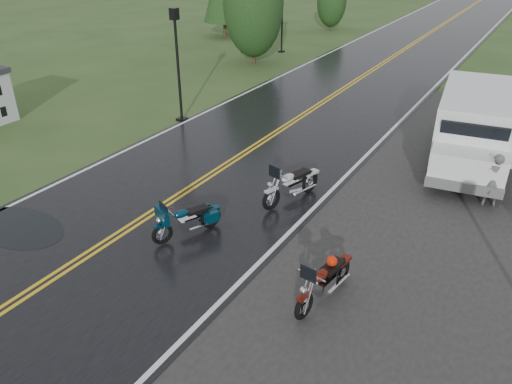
# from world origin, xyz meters

# --- Properties ---
(ground) EXTENTS (120.00, 120.00, 0.00)m
(ground) POSITION_xyz_m (0.00, 0.00, 0.00)
(ground) COLOR #2D471E
(ground) RESTS_ON ground
(road) EXTENTS (8.00, 100.00, 0.04)m
(road) POSITION_xyz_m (0.00, 10.00, 0.02)
(road) COLOR black
(road) RESTS_ON ground
(motorcycle_red) EXTENTS (1.01, 2.12, 1.21)m
(motorcycle_red) POSITION_xyz_m (5.56, -0.70, 0.60)
(motorcycle_red) COLOR #4F1009
(motorcycle_red) RESTS_ON ground
(motorcycle_teal) EXTENTS (1.42, 2.05, 1.14)m
(motorcycle_teal) POSITION_xyz_m (1.30, -0.10, 0.57)
(motorcycle_teal) COLOR #042533
(motorcycle_teal) RESTS_ON ground
(motorcycle_silver) EXTENTS (1.38, 2.35, 1.31)m
(motorcycle_silver) POSITION_xyz_m (2.81, 2.82, 0.65)
(motorcycle_silver) COLOR #B6BBBF
(motorcycle_silver) RESTS_ON ground
(van_white) EXTENTS (3.18, 6.52, 2.46)m
(van_white) POSITION_xyz_m (6.25, 7.03, 1.23)
(van_white) COLOR white
(van_white) RESTS_ON ground
(person_at_van) EXTENTS (0.68, 0.56, 1.61)m
(person_at_van) POSITION_xyz_m (8.04, 6.36, 0.80)
(person_at_van) COLOR #525156
(person_at_van) RESTS_ON ground
(lamp_post_near_left) EXTENTS (0.39, 0.39, 4.52)m
(lamp_post_near_left) POSITION_xyz_m (-4.09, 7.44, 2.26)
(lamp_post_near_left) COLOR black
(lamp_post_near_left) RESTS_ON ground
(lamp_post_far_left) EXTENTS (0.35, 0.35, 4.13)m
(lamp_post_far_left) POSITION_xyz_m (-6.60, 20.78, 2.06)
(lamp_post_far_left) COLOR black
(lamp_post_far_left) RESTS_ON ground
(tree_left_mid) EXTENTS (3.43, 3.43, 5.36)m
(tree_left_mid) POSITION_xyz_m (-6.61, 17.35, 2.68)
(tree_left_mid) COLOR #1E3D19
(tree_left_mid) RESTS_ON ground
(tree_left_far) EXTENTS (2.24, 2.24, 3.45)m
(tree_left_far) POSITION_xyz_m (-7.01, 29.44, 1.72)
(tree_left_far) COLOR #1E3D19
(tree_left_far) RESTS_ON ground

